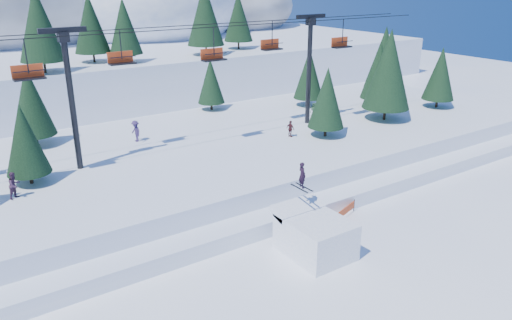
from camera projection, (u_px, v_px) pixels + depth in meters
ground at (330, 269)px, 29.06m from camera, size 160.00×160.00×0.00m
mid_shelf at (189, 160)px, 42.61m from camera, size 70.00×22.00×2.50m
berm at (254, 211)px, 35.08m from camera, size 70.00×6.00×1.10m
mountain_ridge at (1, 18)px, 80.07m from camera, size 119.00×60.00×26.46m
jump_kicker at (314, 234)px, 30.38m from camera, size 3.41×4.65×5.48m
chairlift at (196, 64)px, 40.41m from camera, size 46.00×3.21×10.28m
conifer_stand at (202, 94)px, 41.89m from camera, size 63.32×17.05×8.90m
distant_skiers at (163, 139)px, 41.29m from camera, size 29.69×8.04×1.87m
banner_near at (345, 211)px, 35.04m from camera, size 2.71×0.98×0.90m
banner_far at (382, 180)px, 40.34m from camera, size 2.85×0.27×0.90m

